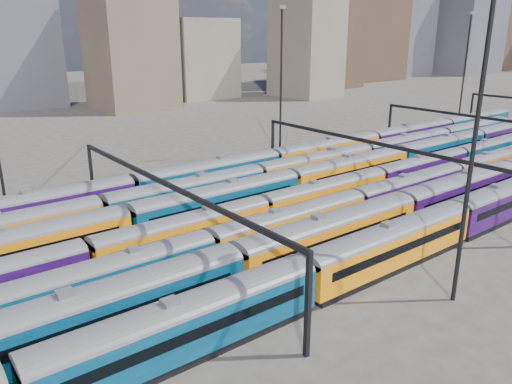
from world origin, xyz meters
TOP-DOWN VIEW (x-y plane):
  - ground at (0.00, 0.00)m, footprint 500.00×500.00m
  - rake_0 at (-4.61, -15.00)m, footprint 109.11×3.19m
  - rake_1 at (3.91, -10.00)m, footprint 136.29×3.32m
  - rake_2 at (12.05, -5.00)m, footprint 100.43×2.94m
  - rake_3 at (2.06, 0.00)m, footprint 99.28×2.91m
  - rake_4 at (-10.58, 5.00)m, footprint 157.21×3.28m
  - rake_5 at (-0.83, 10.00)m, footprint 130.74×3.19m
  - rake_6 at (6.05, 15.00)m, footprint 136.76×3.33m
  - gantry_1 at (-20.00, 0.00)m, footprint 0.35×40.35m
  - gantry_2 at (10.00, 0.00)m, footprint 0.35×40.35m
  - gantry_3 at (40.00, 0.00)m, footprint 0.35×40.35m
  - mast_2 at (-5.00, -22.00)m, footprint 1.40×0.50m
  - mast_3 at (15.00, 24.00)m, footprint 1.40×0.50m
  - mast_5 at (65.00, 20.00)m, footprint 1.40×0.50m
  - skyline at (104.75, 105.73)m, footprint 399.22×60.48m

SIDE VIEW (x-z plane):
  - ground at x=0.00m, z-range 0.00..0.00m
  - rake_3 at x=2.06m, z-range 0.12..5.02m
  - rake_2 at x=12.05m, z-range 0.12..5.07m
  - rake_5 at x=-0.83m, z-range 0.13..5.51m
  - rake_0 at x=-4.61m, z-range 0.14..5.52m
  - rake_4 at x=-10.58m, z-range 0.14..5.68m
  - rake_1 at x=3.91m, z-range 0.14..5.75m
  - rake_6 at x=6.05m, z-range 0.14..5.77m
  - gantry_1 at x=-20.00m, z-range 2.78..10.80m
  - gantry_2 at x=10.00m, z-range 2.78..10.80m
  - gantry_3 at x=40.00m, z-range 2.78..10.80m
  - mast_2 at x=-5.00m, z-range 1.17..26.77m
  - mast_3 at x=15.00m, z-range 1.17..26.77m
  - mast_5 at x=65.00m, z-range 1.17..26.77m
  - skyline at x=104.75m, z-range -4.18..45.85m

